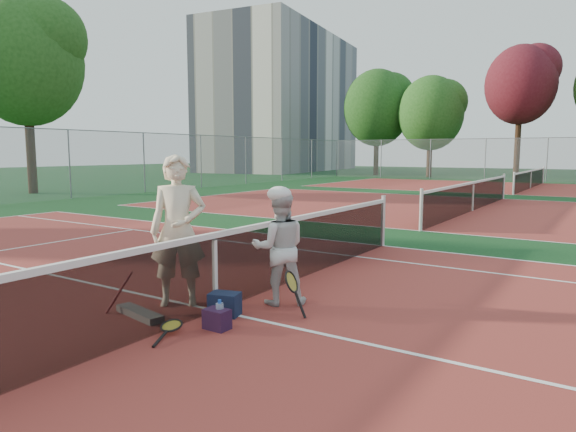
{
  "coord_description": "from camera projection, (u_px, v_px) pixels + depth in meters",
  "views": [
    {
      "loc": [
        4.24,
        -4.84,
        2.02
      ],
      "look_at": [
        0.0,
        1.71,
        1.05
      ],
      "focal_mm": 32.0,
      "sensor_mm": 36.0,
      "label": 1
    }
  ],
  "objects": [
    {
      "name": "court_main",
      "position": [
        216.0,
        311.0,
        6.57
      ],
      "size": [
        23.77,
        10.97,
        0.01
      ],
      "primitive_type": "cube",
      "color": "maroon",
      "rests_on": "ground"
    },
    {
      "name": "tree_back_1",
      "position": [
        431.0,
        113.0,
        42.07
      ],
      "size": [
        5.3,
        5.3,
        8.26
      ],
      "color": "#382314",
      "rests_on": "ground"
    },
    {
      "name": "ground",
      "position": [
        216.0,
        311.0,
        6.57
      ],
      "size": [
        130.0,
        130.0,
        0.0
      ],
      "primitive_type": "plane",
      "color": "#0F3716",
      "rests_on": "ground"
    },
    {
      "name": "tree_back_0",
      "position": [
        377.0,
        108.0,
        44.89
      ],
      "size": [
        5.81,
        5.81,
        9.23
      ],
      "color": "#382314",
      "rests_on": "ground"
    },
    {
      "name": "court_far_b",
      "position": [
        530.0,
        188.0,
        29.06
      ],
      "size": [
        23.77,
        10.97,
        0.01
      ],
      "primitive_type": "cube",
      "color": "maroon",
      "rests_on": "ground"
    },
    {
      "name": "court_far_a",
      "position": [
        472.0,
        211.0,
        17.81
      ],
      "size": [
        23.77,
        10.97,
        0.01
      ],
      "primitive_type": "cube",
      "color": "maroon",
      "rests_on": "ground"
    },
    {
      "name": "net_far_a",
      "position": [
        473.0,
        196.0,
        17.75
      ],
      "size": [
        0.1,
        10.98,
        1.02
      ],
      "primitive_type": null,
      "color": "black",
      "rests_on": "ground"
    },
    {
      "name": "apartment_block",
      "position": [
        283.0,
        103.0,
        57.4
      ],
      "size": [
        12.96,
        23.18,
        15.0
      ],
      "primitive_type": "cube",
      "rotation": [
        0.0,
        0.0,
        0.14
      ],
      "color": "beige",
      "rests_on": "ground"
    },
    {
      "name": "net_cover_canvas",
      "position": [
        139.0,
        313.0,
        6.33
      ],
      "size": [
        0.85,
        0.35,
        0.09
      ],
      "primitive_type": "cube",
      "rotation": [
        0.0,
        0.0,
        -0.2
      ],
      "color": "#635F5A",
      "rests_on": "ground"
    },
    {
      "name": "net_far_b",
      "position": [
        531.0,
        179.0,
        29.0
      ],
      "size": [
        0.1,
        10.98,
        1.02
      ],
      "primitive_type": null,
      "color": "black",
      "rests_on": "ground"
    },
    {
      "name": "fence_back",
      "position": [
        547.0,
        160.0,
        34.7
      ],
      "size": [
        32.0,
        0.06,
        3.0
      ],
      "primitive_type": null,
      "color": "slate",
      "rests_on": "ground"
    },
    {
      "name": "racket_black_held",
      "position": [
        291.0,
        294.0,
        6.33
      ],
      "size": [
        0.29,
        0.3,
        0.56
      ],
      "primitive_type": null,
      "rotation": [
        0.0,
        0.0,
        3.24
      ],
      "color": "black",
      "rests_on": "ground"
    },
    {
      "name": "net_main",
      "position": [
        215.0,
        272.0,
        6.51
      ],
      "size": [
        0.1,
        10.98,
        1.02
      ],
      "primitive_type": null,
      "color": "black",
      "rests_on": "ground"
    },
    {
      "name": "racket_spare",
      "position": [
        172.0,
        328.0,
        5.76
      ],
      "size": [
        0.47,
        0.65,
        0.12
      ],
      "primitive_type": null,
      "rotation": [
        0.0,
        0.0,
        1.95
      ],
      "color": "black",
      "rests_on": "ground"
    },
    {
      "name": "tree_back_maroon",
      "position": [
        521.0,
        85.0,
        38.18
      ],
      "size": [
        5.11,
        5.11,
        9.96
      ],
      "color": "#382314",
      "rests_on": "ground"
    },
    {
      "name": "player_a",
      "position": [
        178.0,
        231.0,
        6.74
      ],
      "size": [
        0.87,
        0.83,
        1.99
      ],
      "primitive_type": "imported",
      "rotation": [
        0.0,
        0.0,
        0.68
      ],
      "color": "beige",
      "rests_on": "ground"
    },
    {
      "name": "sports_bag_navy",
      "position": [
        225.0,
        304.0,
        6.37
      ],
      "size": [
        0.42,
        0.34,
        0.29
      ],
      "primitive_type": "cube",
      "rotation": [
        0.0,
        0.0,
        0.28
      ],
      "color": "#101932",
      "rests_on": "ground"
    },
    {
      "name": "player_b",
      "position": [
        279.0,
        248.0,
        6.81
      ],
      "size": [
        0.93,
        0.91,
        1.52
      ],
      "primitive_type": "imported",
      "rotation": [
        0.0,
        0.0,
        3.82
      ],
      "color": "silver",
      "rests_on": "ground"
    },
    {
      "name": "fence_left",
      "position": [
        23.0,
        165.0,
        20.64
      ],
      "size": [
        0.06,
        54.5,
        3.0
      ],
      "primitive_type": null,
      "rotation": [
        0.0,
        0.0,
        1.57
      ],
      "color": "slate",
      "rests_on": "ground"
    },
    {
      "name": "tree_left_1",
      "position": [
        25.0,
        61.0,
        24.68
      ],
      "size": [
        5.4,
        5.4,
        9.49
      ],
      "color": "#382314",
      "rests_on": "ground"
    },
    {
      "name": "racket_red",
      "position": [
        126.0,
        293.0,
        6.47
      ],
      "size": [
        0.44,
        0.43,
        0.52
      ],
      "primitive_type": null,
      "rotation": [
        0.0,
        0.0,
        0.71
      ],
      "color": "maroon",
      "rests_on": "ground"
    },
    {
      "name": "water_bottle",
      "position": [
        220.0,
        316.0,
        5.9
      ],
      "size": [
        0.09,
        0.09,
        0.3
      ],
      "primitive_type": "cylinder",
      "color": "#C9E6FF",
      "rests_on": "ground"
    },
    {
      "name": "sports_bag_purple",
      "position": [
        217.0,
        319.0,
        5.88
      ],
      "size": [
        0.29,
        0.2,
        0.23
      ],
      "primitive_type": "cube",
      "rotation": [
        0.0,
        0.0,
        -0.02
      ],
      "color": "black",
      "rests_on": "ground"
    }
  ]
}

